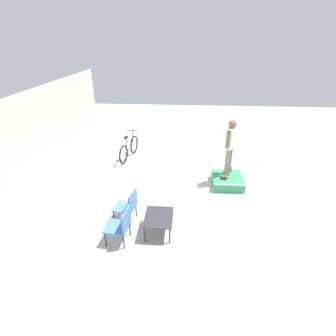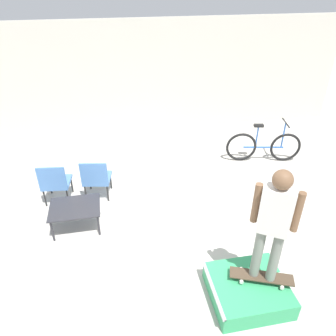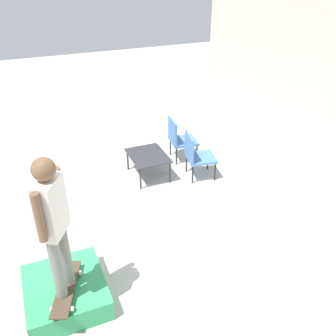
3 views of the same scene
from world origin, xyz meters
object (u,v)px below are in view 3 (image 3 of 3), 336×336
object	(u,v)px
skate_ramp_box	(66,291)
patio_chair_right	(196,154)
patio_chair_left	(179,138)
person_skater	(53,218)
coffee_table	(148,157)
skateboard_on_ramp	(66,288)

from	to	relation	value
skate_ramp_box	patio_chair_right	world-z (taller)	patio_chair_right
skate_ramp_box	patio_chair_right	xyz separation A→B (m)	(-2.06, 2.82, 0.34)
skate_ramp_box	patio_chair_left	size ratio (longest dim) A/B	1.20
person_skater	patio_chair_right	bearing A→B (deg)	160.50
skate_ramp_box	coffee_table	distance (m)	3.15
skateboard_on_ramp	patio_chair_right	world-z (taller)	patio_chair_right
patio_chair_left	skate_ramp_box	bearing A→B (deg)	141.81
person_skater	skate_ramp_box	bearing A→B (deg)	-145.00
skateboard_on_ramp	patio_chair_left	distance (m)	4.13
patio_chair_left	coffee_table	bearing A→B (deg)	122.51
patio_chair_left	patio_chair_right	world-z (taller)	same
person_skater	patio_chair_left	xyz separation A→B (m)	(-3.02, 2.81, -0.92)
coffee_table	patio_chair_right	bearing A→B (deg)	65.60
skate_ramp_box	person_skater	world-z (taller)	person_skater
skate_ramp_box	coffee_table	world-z (taller)	coffee_table
skateboard_on_ramp	coffee_table	bearing A→B (deg)	163.91
patio_chair_left	person_skater	bearing A→B (deg)	143.63
person_skater	coffee_table	distance (m)	3.42
coffee_table	patio_chair_right	distance (m)	0.92
skateboard_on_ramp	coffee_table	distance (m)	3.28
skate_ramp_box	patio_chair_left	xyz separation A→B (m)	(-2.84, 2.82, 0.34)
person_skater	patio_chair_left	bearing A→B (deg)	169.09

